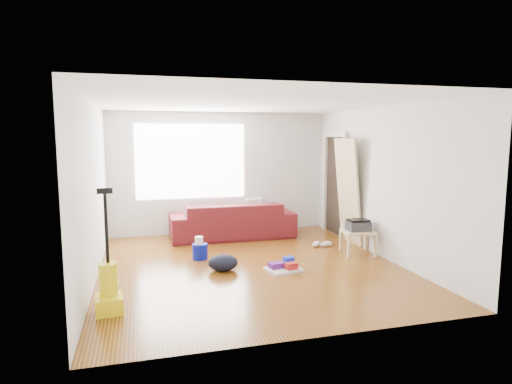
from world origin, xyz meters
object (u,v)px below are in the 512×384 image
object	(u,v)px
bucket	(200,259)
side_table	(358,234)
sofa	(232,237)
backpack	(223,271)
vacuum	(109,289)
tv_stand	(255,222)
cleaning_tray	(284,267)

from	to	relation	value
bucket	side_table	bearing A→B (deg)	-8.70
sofa	backpack	size ratio (longest dim) A/B	5.47
backpack	vacuum	bearing A→B (deg)	-139.18
tv_stand	backpack	world-z (taller)	tv_stand
bucket	backpack	xyz separation A→B (m)	(0.25, -0.71, 0.00)
side_table	vacuum	world-z (taller)	vacuum
side_table	cleaning_tray	bearing A→B (deg)	-160.56
side_table	backpack	xyz separation A→B (m)	(-2.40, -0.31, -0.34)
sofa	cleaning_tray	world-z (taller)	sofa
side_table	vacuum	size ratio (longest dim) A/B	0.41
bucket	backpack	size ratio (longest dim) A/B	0.57
side_table	backpack	size ratio (longest dim) A/B	1.30
side_table	vacuum	bearing A→B (deg)	-159.83
bucket	cleaning_tray	xyz separation A→B (m)	(1.14, -0.94, 0.05)
vacuum	backpack	bearing A→B (deg)	31.21
backpack	vacuum	distance (m)	1.94
sofa	bucket	bearing A→B (deg)	58.60
cleaning_tray	sofa	bearing A→B (deg)	97.57
backpack	side_table	bearing A→B (deg)	11.67
cleaning_tray	backpack	xyz separation A→B (m)	(-0.89, 0.23, -0.05)
sofa	backpack	distance (m)	2.16
tv_stand	side_table	distance (m)	2.41
sofa	vacuum	xyz separation A→B (m)	(-2.13, -3.22, 0.26)
tv_stand	vacuum	size ratio (longest dim) A/B	0.50
cleaning_tray	backpack	bearing A→B (deg)	165.69
tv_stand	backpack	xyz separation A→B (m)	(-1.12, -2.34, -0.23)
side_table	cleaning_tray	world-z (taller)	side_table
bucket	vacuum	size ratio (longest dim) A/B	0.18
sofa	side_table	bearing A→B (deg)	135.85
cleaning_tray	backpack	world-z (taller)	cleaning_tray
side_table	vacuum	distance (m)	4.21
tv_stand	backpack	distance (m)	2.61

